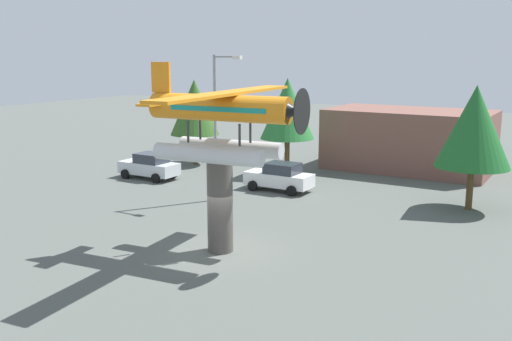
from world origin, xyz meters
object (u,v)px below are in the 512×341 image
Objects in this scene: tree_west at (195,107)px; tree_center_back at (474,127)px; car_near_silver at (150,166)px; streetlight_primary at (218,118)px; storefront_building at (409,140)px; tree_east at (287,109)px; floatplane_monument at (222,120)px; display_pedestal at (220,206)px; car_mid_white at (280,177)px.

tree_west is 21.07m from tree_center_back.
car_near_silver is 0.65× the size of tree_west.
streetlight_primary is 0.72× the size of storefront_building.
tree_west is (-0.52, 5.93, 3.48)m from car_near_silver.
streetlight_primary is 8.39m from tree_east.
car_near_silver is (-12.60, 9.78, -4.82)m from floatplane_monument.
tree_center_back is at bearing 58.12° from display_pedestal.
streetlight_primary is (-4.99, 7.18, 2.78)m from display_pedestal.
storefront_building is 9.59m from tree_east.
display_pedestal is 15.90m from car_near_silver.
tree_west is 0.96× the size of tree_east.
tree_west reaches higher than storefront_building.
streetlight_primary is 1.23× the size of tree_center_back.
streetlight_primary is at bearing -90.19° from tree_east.
floatplane_monument reaches higher than display_pedestal.
display_pedestal is at bearing 105.76° from car_mid_white.
storefront_building is at bearing 65.65° from streetlight_primary.
floatplane_monument is (0.13, 0.01, 3.69)m from display_pedestal.
car_mid_white is 0.51× the size of streetlight_primary.
streetlight_primary is at bearing 160.79° from car_near_silver.
floatplane_monument reaches higher than car_mid_white.
tree_center_back reaches higher than car_near_silver.
car_near_silver is 6.90m from tree_west.
tree_west is (-13.13, 15.71, -1.34)m from floatplane_monument.
tree_west is 8.04m from tree_east.
storefront_building is (1.59, 21.99, -3.51)m from floatplane_monument.
display_pedestal is at bearing -121.88° from tree_center_back.
car_mid_white is at bearing -24.74° from tree_west.
floatplane_monument is 1.62× the size of tree_west.
storefront_building is at bearing -114.27° from car_mid_white.
car_mid_white is 11.38m from tree_west.
storefront_building reaches higher than display_pedestal.
streetlight_primary is 11.71m from tree_west.
tree_east is 1.00× the size of tree_center_back.
streetlight_primary reaches higher than tree_west.
display_pedestal is 0.62× the size of tree_west.
tree_east is (-6.68, -6.43, 2.47)m from storefront_building.
car_near_silver is at bearing -139.29° from storefront_building.
floatplane_monument is at bearing -50.12° from tree_west.
tree_center_back is (20.84, -3.11, 0.19)m from tree_west.
car_mid_white is at bearing -67.64° from tree_east.
tree_east is at bearing 102.29° from floatplane_monument.
tree_east reaches higher than tree_west.
tree_east is at bearing 89.81° from streetlight_primary.
storefront_building is at bearing 23.11° from tree_west.
tree_west is 0.95× the size of tree_center_back.
floatplane_monument reaches higher than tree_east.
storefront_building is at bearing 123.12° from tree_center_back.
tree_center_back reaches higher than tree_west.
streetlight_primary reaches higher than storefront_building.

